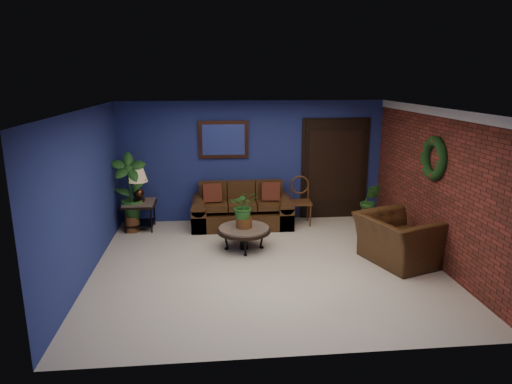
{
  "coord_description": "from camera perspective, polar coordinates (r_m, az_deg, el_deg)",
  "views": [
    {
      "loc": [
        -0.86,
        -6.83,
        2.98
      ],
      "look_at": [
        -0.12,
        0.55,
        1.09
      ],
      "focal_mm": 32.0,
      "sensor_mm": 36.0,
      "label": 1
    }
  ],
  "objects": [
    {
      "name": "armchair",
      "position": [
        7.82,
        17.39,
        -5.69
      ],
      "size": [
        1.4,
        1.5,
        0.79
      ],
      "primitive_type": "imported",
      "rotation": [
        0.0,
        0.0,
        1.91
      ],
      "color": "#442813",
      "rests_on": "ground"
    },
    {
      "name": "wall_left",
      "position": [
        7.29,
        -20.55,
        -0.34
      ],
      "size": [
        0.04,
        5.0,
        2.5
      ],
      "primitive_type": "cube",
      "color": "navy",
      "rests_on": "ground"
    },
    {
      "name": "wall_mirror",
      "position": [
        9.37,
        -4.09,
        6.55
      ],
      "size": [
        1.02,
        0.06,
        0.77
      ],
      "primitive_type": "cube",
      "color": "#482716",
      "rests_on": "wall_back"
    },
    {
      "name": "wreath",
      "position": [
        7.84,
        21.35,
        3.94
      ],
      "size": [
        0.16,
        0.72,
        0.72
      ],
      "primitive_type": "torus",
      "rotation": [
        0.0,
        1.57,
        0.0
      ],
      "color": "black",
      "rests_on": "wall_right_brick"
    },
    {
      "name": "floor_plant",
      "position": [
        9.6,
        14.05,
        -1.37
      ],
      "size": [
        0.48,
        0.43,
        0.87
      ],
      "color": "brown",
      "rests_on": "ground"
    },
    {
      "name": "tall_plant",
      "position": [
        9.17,
        -15.52,
        0.32
      ],
      "size": [
        0.76,
        0.59,
        1.56
      ],
      "color": "brown",
      "rests_on": "ground"
    },
    {
      "name": "side_chair",
      "position": [
        9.45,
        5.56,
        -0.63
      ],
      "size": [
        0.44,
        0.44,
        0.98
      ],
      "rotation": [
        0.0,
        0.0,
        -0.06
      ],
      "color": "#582F19",
      "rests_on": "ground"
    },
    {
      "name": "wall_back",
      "position": [
        9.52,
        -0.43,
        3.84
      ],
      "size": [
        5.5,
        0.04,
        2.5
      ],
      "primitive_type": "cube",
      "color": "navy",
      "rests_on": "ground"
    },
    {
      "name": "crown_molding",
      "position": [
        7.73,
        22.21,
        9.19
      ],
      "size": [
        0.03,
        5.0,
        0.14
      ],
      "primitive_type": "cube",
      "color": "white",
      "rests_on": "wall_right_brick"
    },
    {
      "name": "sofa",
      "position": [
        9.32,
        -1.82,
        -2.44
      ],
      "size": [
        2.02,
        0.87,
        0.91
      ],
      "color": "#442813",
      "rests_on": "ground"
    },
    {
      "name": "coffee_table",
      "position": [
        8.04,
        -1.52,
        -4.82
      ],
      "size": [
        0.94,
        0.94,
        0.4
      ],
      "rotation": [
        0.0,
        0.0,
        -0.03
      ],
      "color": "#4F4945",
      "rests_on": "ground"
    },
    {
      "name": "wall_right_brick",
      "position": [
        7.91,
        21.61,
        0.66
      ],
      "size": [
        0.04,
        5.0,
        2.5
      ],
      "primitive_type": "cube",
      "color": "maroon",
      "rests_on": "ground"
    },
    {
      "name": "ceiling",
      "position": [
        6.9,
        1.5,
        10.32
      ],
      "size": [
        5.5,
        5.0,
        0.02
      ],
      "primitive_type": "cube",
      "color": "white",
      "rests_on": "wall_back"
    },
    {
      "name": "floor",
      "position": [
        7.5,
        1.37,
        -9.11
      ],
      "size": [
        5.5,
        5.5,
        0.0
      ],
      "primitive_type": "plane",
      "color": "beige",
      "rests_on": "ground"
    },
    {
      "name": "coffee_plant",
      "position": [
        7.91,
        -1.54,
        -1.97
      ],
      "size": [
        0.49,
        0.43,
        0.66
      ],
      "color": "brown",
      "rests_on": "coffee_table"
    },
    {
      "name": "end_table",
      "position": [
        9.34,
        -14.35,
        -1.92
      ],
      "size": [
        0.63,
        0.63,
        0.58
      ],
      "color": "#4F4945",
      "rests_on": "ground"
    },
    {
      "name": "closet_door",
      "position": [
        9.85,
        9.8,
        2.79
      ],
      "size": [
        1.44,
        0.06,
        2.18
      ],
      "primitive_type": "cube",
      "color": "black",
      "rests_on": "wall_back"
    },
    {
      "name": "table_lamp",
      "position": [
        9.21,
        -14.56,
        1.37
      ],
      "size": [
        0.39,
        0.39,
        0.64
      ],
      "color": "#482716",
      "rests_on": "end_table"
    }
  ]
}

